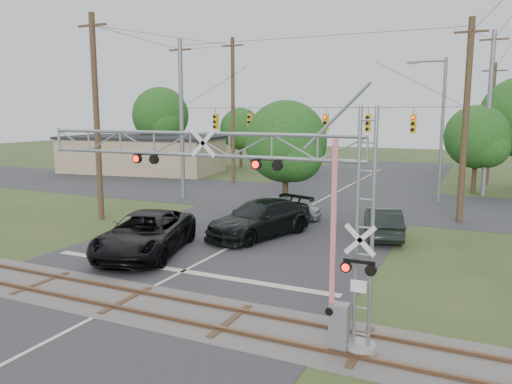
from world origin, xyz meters
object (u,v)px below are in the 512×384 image
at_px(traffic_signal_span, 319,122).
at_px(pickup_black, 145,234).
at_px(commercial_building, 142,154).
at_px(streetlight, 439,123).
at_px(sedan_silver, 286,207).
at_px(crossing_gantry, 252,194).
at_px(car_dark, 260,219).

bearing_deg(traffic_signal_span, pickup_black, -106.43).
bearing_deg(commercial_building, pickup_black, -60.35).
relative_size(commercial_building, streetlight, 1.74).
bearing_deg(sedan_silver, traffic_signal_span, -23.09).
bearing_deg(commercial_building, traffic_signal_span, -35.68).
height_order(crossing_gantry, traffic_signal_span, traffic_signal_span).
bearing_deg(pickup_black, traffic_signal_span, 57.03).
height_order(crossing_gantry, sedan_silver, crossing_gantry).
bearing_deg(streetlight, crossing_gantry, -96.10).
distance_m(car_dark, sedan_silver, 4.50).
bearing_deg(car_dark, streetlight, 81.78).
xyz_separation_m(sedan_silver, commercial_building, (-22.67, 15.63, 1.20)).
bearing_deg(car_dark, traffic_signal_span, 104.56).
xyz_separation_m(crossing_gantry, car_dark, (-4.54, 10.44, -3.16)).
bearing_deg(pickup_black, crossing_gantry, -50.52).
relative_size(traffic_signal_span, car_dark, 3.04).
bearing_deg(crossing_gantry, traffic_signal_span, 102.32).
height_order(sedan_silver, streetlight, streetlight).
relative_size(car_dark, streetlight, 0.63).
bearing_deg(pickup_black, streetlight, 45.10).
relative_size(traffic_signal_span, sedan_silver, 4.56).
height_order(pickup_black, sedan_silver, pickup_black).
height_order(commercial_building, streetlight, streetlight).
relative_size(crossing_gantry, car_dark, 1.71).
bearing_deg(sedan_silver, crossing_gantry, -170.91).
bearing_deg(car_dark, commercial_building, 157.25).
distance_m(crossing_gantry, traffic_signal_span, 18.86).
distance_m(traffic_signal_span, commercial_building, 26.78).
relative_size(crossing_gantry, traffic_signal_span, 0.56).
bearing_deg(car_dark, crossing_gantry, -48.04).
height_order(pickup_black, streetlight, streetlight).
bearing_deg(sedan_silver, streetlight, -46.36).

